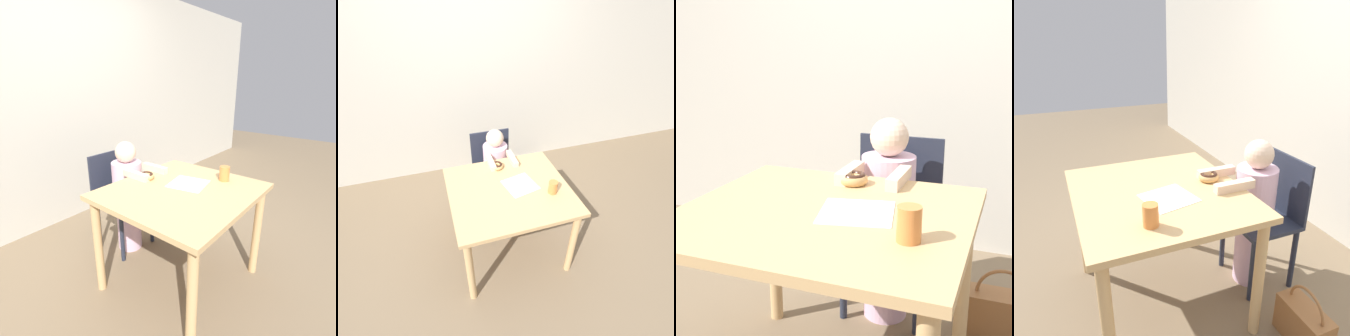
{
  "view_description": "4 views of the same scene",
  "coord_description": "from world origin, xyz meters",
  "views": [
    {
      "loc": [
        -1.34,
        -0.97,
        1.49
      ],
      "look_at": [
        0.02,
        0.14,
        0.88
      ],
      "focal_mm": 28.0,
      "sensor_mm": 36.0,
      "label": 1
    },
    {
      "loc": [
        -0.53,
        -1.59,
        2.21
      ],
      "look_at": [
        0.02,
        0.14,
        0.88
      ],
      "focal_mm": 28.0,
      "sensor_mm": 36.0,
      "label": 2
    },
    {
      "loc": [
        0.61,
        -1.4,
        1.34
      ],
      "look_at": [
        0.02,
        0.14,
        0.88
      ],
      "focal_mm": 50.0,
      "sensor_mm": 36.0,
      "label": 3
    },
    {
      "loc": [
        1.56,
        -0.51,
        1.57
      ],
      "look_at": [
        0.02,
        0.14,
        0.88
      ],
      "focal_mm": 35.0,
      "sensor_mm": 36.0,
      "label": 4
    }
  ],
  "objects": [
    {
      "name": "ground_plane",
      "position": [
        0.0,
        0.0,
        0.0
      ],
      "size": [
        12.0,
        12.0,
        0.0
      ],
      "primitive_type": "plane",
      "color": "#7A664C"
    },
    {
      "name": "child_figure",
      "position": [
        0.05,
        0.62,
        0.5
      ],
      "size": [
        0.26,
        0.47,
        1.0
      ],
      "color": "silver",
      "rests_on": "ground_plane"
    },
    {
      "name": "dining_table",
      "position": [
        0.0,
        0.0,
        0.65
      ],
      "size": [
        1.01,
        0.92,
        0.76
      ],
      "color": "tan",
      "rests_on": "ground_plane"
    },
    {
      "name": "wall_back",
      "position": [
        0.0,
        1.56,
        1.25
      ],
      "size": [
        8.0,
        0.05,
        2.5
      ],
      "color": "beige",
      "rests_on": "ground_plane"
    },
    {
      "name": "chair",
      "position": [
        0.05,
        0.73,
        0.47
      ],
      "size": [
        0.43,
        0.38,
        0.87
      ],
      "color": "#232838",
      "rests_on": "ground_plane"
    },
    {
      "name": "cup",
      "position": [
        0.33,
        -0.15,
        0.82
      ],
      "size": [
        0.07,
        0.07,
        0.11
      ],
      "color": "orange",
      "rests_on": "dining_table"
    },
    {
      "name": "donut",
      "position": [
        -0.02,
        0.32,
        0.79
      ],
      "size": [
        0.12,
        0.12,
        0.05
      ],
      "color": "tan",
      "rests_on": "dining_table"
    },
    {
      "name": "handbag",
      "position": [
        0.6,
        0.6,
        0.13
      ],
      "size": [
        0.31,
        0.14,
        0.36
      ],
      "color": "brown",
      "rests_on": "ground_plane"
    },
    {
      "name": "napkin",
      "position": [
        0.11,
        0.02,
        0.77
      ],
      "size": [
        0.3,
        0.3,
        0.0
      ],
      "color": "white",
      "rests_on": "dining_table"
    }
  ]
}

